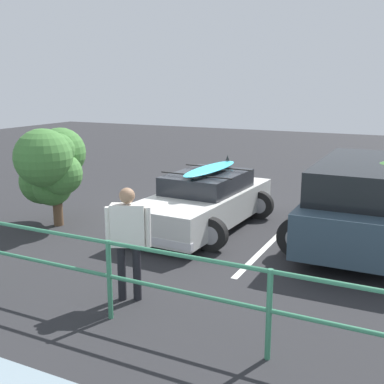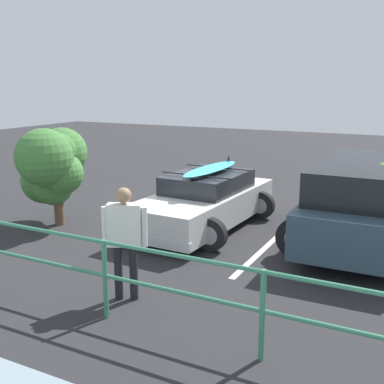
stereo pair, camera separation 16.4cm
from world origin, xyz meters
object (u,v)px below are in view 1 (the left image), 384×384
(suv_car, at_px, (365,201))
(bush_near_left, at_px, (51,166))
(sedan_car, at_px, (205,201))
(person_bystander, at_px, (128,234))

(suv_car, height_order, bush_near_left, bush_near_left)
(sedan_car, distance_m, suv_car, 3.40)
(suv_car, height_order, person_bystander, person_bystander)
(sedan_car, relative_size, suv_car, 0.90)
(sedan_car, xyz_separation_m, person_bystander, (-0.55, 3.89, 0.44))
(bush_near_left, bearing_deg, sedan_car, -156.16)
(sedan_car, bearing_deg, person_bystander, 98.01)
(sedan_car, xyz_separation_m, suv_car, (-3.36, -0.42, 0.28))
(sedan_car, distance_m, bush_near_left, 3.54)
(person_bystander, xyz_separation_m, bush_near_left, (3.71, -2.50, 0.34))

